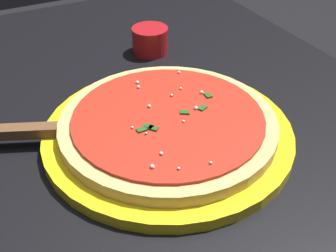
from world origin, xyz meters
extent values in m
cube|color=black|center=(0.41, -0.28, 0.35)|extent=(0.06, 0.06, 0.71)
cube|color=black|center=(0.00, 0.00, 0.72)|extent=(0.96, 0.69, 0.03)
cylinder|color=yellow|center=(-0.05, 0.01, 0.74)|extent=(0.32, 0.32, 0.02)
cylinder|color=#DBB26B|center=(-0.05, 0.01, 0.76)|extent=(0.28, 0.28, 0.02)
cylinder|color=red|center=(-0.05, 0.01, 0.77)|extent=(0.24, 0.24, 0.00)
sphere|color=#EFEACC|center=(-0.11, 0.05, 0.77)|extent=(0.00, 0.00, 0.00)
sphere|color=#EFEACC|center=(-0.07, 0.00, 0.77)|extent=(0.00, 0.00, 0.00)
sphere|color=#EFEACC|center=(0.03, 0.02, 0.77)|extent=(0.00, 0.00, 0.00)
sphere|color=#EFEACC|center=(-0.13, 0.07, 0.77)|extent=(0.01, 0.01, 0.01)
sphere|color=#EFEACC|center=(-0.14, 0.05, 0.77)|extent=(0.00, 0.00, 0.00)
sphere|color=#EFEACC|center=(-0.01, -0.01, 0.77)|extent=(0.00, 0.00, 0.00)
sphere|color=#EFEACC|center=(-0.07, 0.05, 0.77)|extent=(0.00, 0.00, 0.00)
sphere|color=#EFEACC|center=(0.04, 0.01, 0.77)|extent=(0.00, 0.00, 0.00)
sphere|color=#EFEACC|center=(-0.15, 0.01, 0.77)|extent=(0.00, 0.00, 0.00)
sphere|color=#EFEACC|center=(-0.05, 0.06, 0.77)|extent=(0.00, 0.00, 0.00)
sphere|color=#EFEACC|center=(0.00, -0.03, 0.77)|extent=(0.00, 0.00, 0.00)
sphere|color=#EFEACC|center=(-0.02, 0.02, 0.77)|extent=(0.00, 0.00, 0.00)
sphere|color=#EFEACC|center=(0.04, -0.05, 0.77)|extent=(0.00, 0.00, 0.00)
sphere|color=#EFEACC|center=(-0.02, -0.05, 0.77)|extent=(0.01, 0.01, 0.01)
sphere|color=#EFEACC|center=(-0.05, -0.03, 0.77)|extent=(0.01, 0.01, 0.01)
cube|color=#23561E|center=(-0.07, 0.04, 0.77)|extent=(0.01, 0.01, 0.00)
cube|color=#23561E|center=(-0.05, -0.01, 0.77)|extent=(0.01, 0.01, 0.00)
cube|color=#23561E|center=(-0.05, -0.04, 0.77)|extent=(0.01, 0.01, 0.00)
cube|color=#23561E|center=(-0.06, 0.05, 0.77)|extent=(0.01, 0.01, 0.00)
cube|color=#23561E|center=(-0.03, -0.06, 0.77)|extent=(0.01, 0.01, 0.00)
cube|color=#23561E|center=(-0.06, 0.04, 0.77)|extent=(0.01, 0.01, 0.00)
cube|color=silver|center=(-0.02, 0.09, 0.75)|extent=(0.10, 0.11, 0.00)
cube|color=brown|center=(0.03, 0.19, 0.76)|extent=(0.07, 0.13, 0.01)
cylinder|color=#B2191E|center=(0.19, -0.07, 0.76)|extent=(0.06, 0.06, 0.04)
camera|label=1|loc=(-0.46, 0.22, 1.09)|focal=47.22mm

